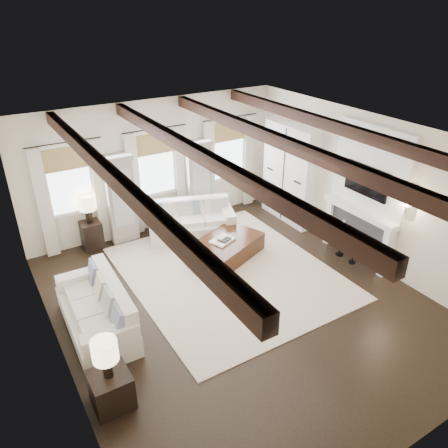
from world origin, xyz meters
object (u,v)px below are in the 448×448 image
ottoman (226,248)px  sofa_back (191,222)px  side_table_front (111,389)px  side_table_back (92,235)px  sofa_left (99,311)px

ottoman → sofa_back: bearing=76.2°
ottoman → side_table_front: size_ratio=2.99×
side_table_front → side_table_back: (1.07, 4.55, 0.05)m
sofa_left → side_table_back: bearing=76.1°
side_table_front → side_table_back: size_ratio=0.83×
sofa_back → side_table_front: 5.11m
sofa_back → sofa_left: 3.68m
sofa_back → side_table_front: sofa_back is taller
ottoman → side_table_back: (-2.43, 1.98, 0.11)m
sofa_left → side_table_front: bearing=-102.2°
sofa_back → sofa_left: sofa_left is taller
sofa_left → side_table_back: size_ratio=3.22×
side_table_front → side_table_back: side_table_back is taller
ottoman → side_table_front: 4.34m
sofa_back → side_table_back: size_ratio=3.38×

